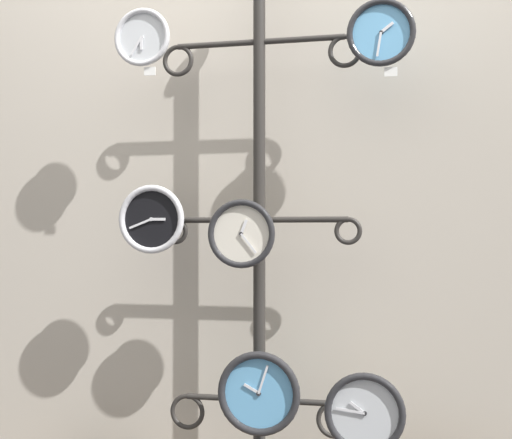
{
  "coord_description": "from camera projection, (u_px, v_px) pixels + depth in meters",
  "views": [
    {
      "loc": [
        0.51,
        -1.91,
        1.12
      ],
      "look_at": [
        0.0,
        0.36,
        1.18
      ],
      "focal_mm": 50.0,
      "sensor_mm": 36.0,
      "label": 1
    }
  ],
  "objects": [
    {
      "name": "clock_middle_center",
      "position": [
        242.0,
        234.0,
        2.3
      ],
      "size": [
        0.22,
        0.04,
        0.22
      ],
      "color": "silver"
    },
    {
      "name": "clock_bottom_right",
      "position": [
        365.0,
        413.0,
        2.17
      ],
      "size": [
        0.25,
        0.04,
        0.25
      ],
      "color": "silver"
    },
    {
      "name": "shop_wall",
      "position": [
        269.0,
        158.0,
        2.54
      ],
      "size": [
        4.4,
        0.04,
        2.8
      ],
      "color": "#BCB2A3",
      "rests_on": "ground_plane"
    },
    {
      "name": "clock_top_left",
      "position": [
        143.0,
        38.0,
        2.39
      ],
      "size": [
        0.2,
        0.04,
        0.2
      ],
      "color": "silver"
    },
    {
      "name": "clock_top_right",
      "position": [
        381.0,
        33.0,
        2.22
      ],
      "size": [
        0.21,
        0.04,
        0.21
      ],
      "color": "#60A8DB"
    },
    {
      "name": "clock_middle_left",
      "position": [
        152.0,
        219.0,
        2.37
      ],
      "size": [
        0.23,
        0.04,
        0.23
      ],
      "color": "black"
    },
    {
      "name": "price_tag_mid",
      "position": [
        391.0,
        72.0,
        2.21
      ],
      "size": [
        0.04,
        0.0,
        0.03
      ],
      "color": "white"
    },
    {
      "name": "display_stand",
      "position": [
        259.0,
        368.0,
        2.36
      ],
      "size": [
        0.68,
        0.42,
        2.09
      ],
      "color": "#282623",
      "rests_on": "ground_plane"
    },
    {
      "name": "clock_bottom_center",
      "position": [
        259.0,
        393.0,
        2.26
      ],
      "size": [
        0.27,
        0.04,
        0.27
      ],
      "color": "#60A8DB"
    },
    {
      "name": "price_tag_upper",
      "position": [
        150.0,
        71.0,
        2.38
      ],
      "size": [
        0.04,
        0.0,
        0.03
      ],
      "color": "white"
    }
  ]
}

